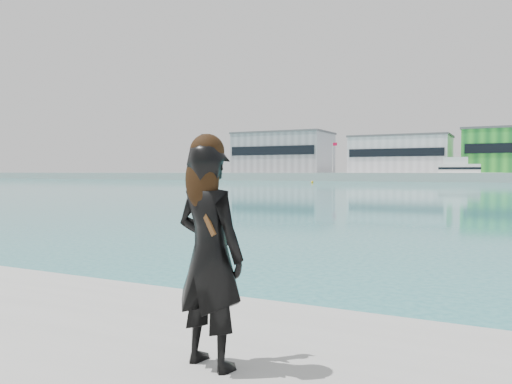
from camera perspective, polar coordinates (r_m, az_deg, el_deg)
far_quay at (r=133.66m, az=25.66°, el=1.57°), size 320.00×40.00×2.00m
warehouse_grey_left at (r=143.75m, az=3.13°, el=4.52°), size 26.52×16.36×11.50m
warehouse_white at (r=133.96m, az=16.21°, el=4.17°), size 24.48×15.35×9.50m
flagpole_left at (r=131.11m, az=8.78°, el=4.18°), size 1.28×0.16×8.00m
motor_yacht at (r=119.03m, az=22.43°, el=2.05°), size 15.61×5.31×7.16m
buoy_far at (r=100.69m, az=6.45°, el=1.05°), size 0.50×0.50×0.50m
woman at (r=3.41m, az=-5.38°, el=-6.42°), size 0.61×0.47×1.60m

